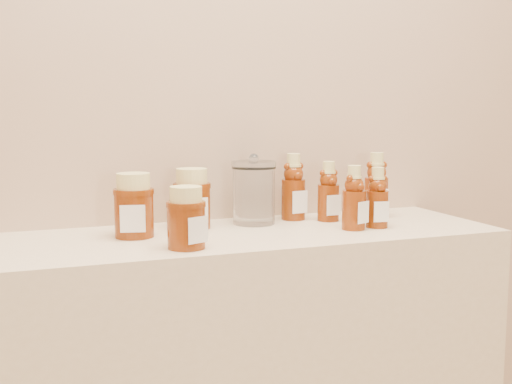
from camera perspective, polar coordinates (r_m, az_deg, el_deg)
name	(u,v)px	position (r m, az deg, el deg)	size (l,w,h in m)	color
wall_back	(223,47)	(1.70, -2.94, 12.77)	(3.50, 0.02, 2.70)	tan
bear_bottle_back_left	(293,182)	(1.69, 3.35, 0.86)	(0.07, 0.07, 0.20)	#5C1F07
bear_bottle_back_mid	(329,187)	(1.68, 6.46, 0.42)	(0.06, 0.06, 0.18)	#5C1F07
bear_bottle_back_right	(376,181)	(1.76, 10.66, 1.00)	(0.07, 0.07, 0.20)	#5C1F07
bear_bottle_front_left	(354,193)	(1.57, 8.70, -0.13)	(0.06, 0.06, 0.18)	#5C1F07
bear_bottle_front_right	(377,193)	(1.60, 10.75, -0.12)	(0.06, 0.06, 0.17)	#5C1F07
honey_jar_left	(134,205)	(1.49, -10.81, -1.16)	(0.09, 0.09, 0.15)	#5C1F07
honey_jar_back	(192,198)	(1.58, -5.71, -0.57)	(0.09, 0.09, 0.15)	#5C1F07
honey_jar_front	(186,217)	(1.35, -6.23, -2.27)	(0.08, 0.08, 0.13)	#5C1F07
glass_canister	(254,190)	(1.63, -0.19, 0.19)	(0.11, 0.11, 0.17)	white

